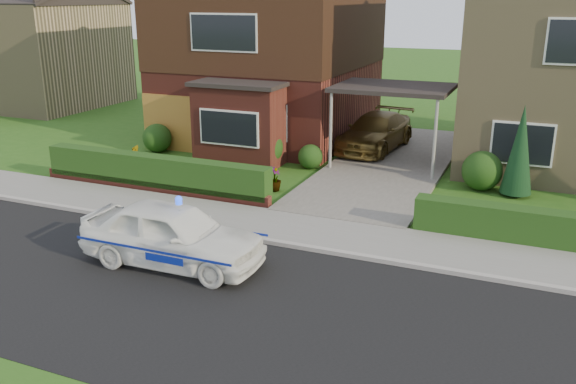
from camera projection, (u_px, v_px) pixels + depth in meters
The scene contains 21 objects.
ground at pixel (247, 310), 11.44m from camera, with size 120.00×120.00×0.00m, color #275416.
road at pixel (247, 310), 11.44m from camera, with size 60.00×6.00×0.02m, color black.
kerb at pixel (306, 248), 14.10m from camera, with size 60.00×0.16×0.12m, color #9E9993.
sidewalk at pixel (322, 233), 15.02m from camera, with size 60.00×2.00×0.10m, color slate.
driveway at pixel (390, 164), 21.06m from camera, with size 3.80×12.00×0.12m, color #666059.
house_left at pixel (271, 42), 24.59m from camera, with size 7.50×9.53×7.25m.
carport_link at pixel (393, 89), 20.22m from camera, with size 3.80×3.00×2.77m.
garage_door at pixel (169, 123), 22.90m from camera, with size 2.20×0.10×2.10m, color #986321.
dwarf_wall at pixel (153, 187), 18.18m from camera, with size 7.70×0.25×0.36m, color maroon.
hedge_left at pixel (156, 191), 18.37m from camera, with size 7.50×0.55×0.90m, color #183A12.
shrub_left_far at pixel (157, 138), 22.75m from camera, with size 1.08×1.08×1.08m, color #183A12.
shrub_left_mid at pixel (264, 147), 20.87m from camera, with size 1.32×1.32×1.32m, color #183A12.
shrub_left_near at pixel (310, 157), 20.61m from camera, with size 0.84×0.84×0.84m, color #183A12.
shrub_right_near at pixel (482, 171), 18.31m from camera, with size 1.20×1.20×1.20m, color #183A12.
conifer_a at pixel (520, 153), 17.54m from camera, with size 0.90×0.90×2.60m, color black.
neighbour_left at pixel (42, 55), 32.07m from camera, with size 6.50×7.00×5.20m, color #99865E.
police_car at pixel (173, 235), 13.16m from camera, with size 3.76×4.12×1.56m.
driveway_car at pixel (375, 132), 22.73m from camera, with size 1.82×4.49×1.30m, color brown.
potted_plant_a at pixel (95, 161), 20.44m from camera, with size 0.35×0.24×0.66m, color gray.
potted_plant_b at pixel (133, 158), 20.48m from camera, with size 0.37×0.46×0.84m, color gray.
potted_plant_c at pixel (275, 179), 18.25m from camera, with size 0.42×0.42×0.74m, color gray.
Camera 1 is at (4.68, -9.09, 5.64)m, focal length 38.00 mm.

